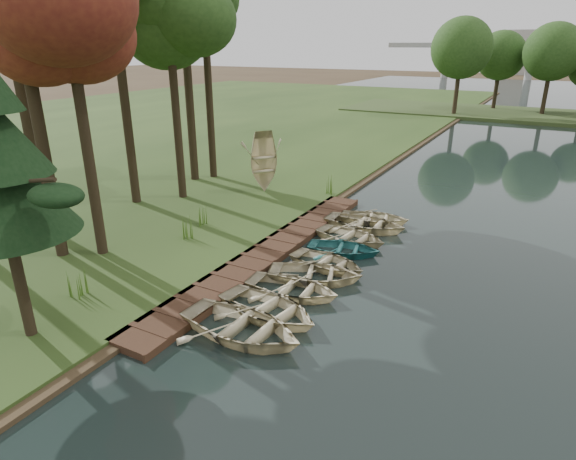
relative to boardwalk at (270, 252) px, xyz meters
The scene contains 22 objects.
ground 1.61m from the boardwalk, ahead, with size 300.00×300.00×0.00m, color #3D2F1D.
boardwalk is the anchor object (origin of this frame).
peninsula 50.91m from the boardwalk, 79.13° to the left, with size 50.00×14.00×0.45m, color #31421D.
far_trees 50.78m from the boardwalk, 82.86° to the left, with size 45.60×5.60×8.80m.
building_b 145.16m from the boardwalk, 91.34° to the left, with size 8.00×8.00×12.00m, color #A5A5A0.
rowboat_0 6.11m from the boardwalk, 67.12° to the right, with size 2.86×4.00×0.83m, color #C5B98F.
rowboat_1 4.98m from the boardwalk, 59.83° to the right, with size 2.57×3.60×0.75m, color #C5B98F.
rowboat_2 3.64m from the boardwalk, 46.86° to the right, with size 2.39×3.35×0.69m, color #C5B98F.
rowboat_3 3.01m from the boardwalk, 25.33° to the right, with size 2.48×3.47×0.72m, color #C5B98F.
rowboat_4 2.66m from the boardwalk, ahead, with size 2.23×3.12×0.65m, color #C5B98F.
rowboat_5 3.07m from the boardwalk, 28.79° to the left, with size 2.16×3.02×0.63m, color teal.
rowboat_6 3.78m from the boardwalk, 49.59° to the left, with size 2.31×3.23×0.67m, color #C5B98F.
rowboat_7 5.22m from the boardwalk, 61.92° to the left, with size 2.73×3.83×0.79m, color #C5B98F.
rowboat_8 6.21m from the boardwalk, 65.55° to the left, with size 2.35×3.29×0.68m, color #C5B98F.
stored_rowboat 8.34m from the boardwalk, 123.41° to the left, with size 2.49×3.49×0.72m, color #C5B98F.
tree_2 11.14m from the boardwalk, 147.76° to the right, with size 4.52×4.52×10.65m.
tree_4 12.91m from the boardwalk, 153.89° to the left, with size 4.64×4.64×11.25m.
tree_6 16.05m from the boardwalk, 137.89° to the left, with size 4.52×4.52×12.11m.
reeds_0 7.46m from the boardwalk, 118.67° to the right, with size 0.60×0.60×0.94m, color #3F661E.
reeds_1 3.88m from the boardwalk, 168.43° to the right, with size 0.60×0.60×1.05m, color #3F661E.
reeds_2 4.35m from the boardwalk, 168.64° to the left, with size 0.60×0.60×0.90m, color #3F661E.
reeds_3 8.42m from the boardwalk, 96.84° to the left, with size 0.60×0.60×1.01m, color #3F661E.
Camera 1 is at (7.92, -15.74, 8.24)m, focal length 30.00 mm.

